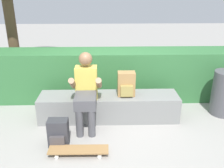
# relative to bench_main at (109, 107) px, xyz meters

# --- Properties ---
(ground_plane) EXTENTS (24.00, 24.00, 0.00)m
(ground_plane) POSITION_rel_bench_main_xyz_m (0.00, -0.38, -0.21)
(ground_plane) COLOR gray
(bench_main) EXTENTS (2.31, 0.50, 0.43)m
(bench_main) POSITION_rel_bench_main_xyz_m (0.00, 0.00, 0.00)
(bench_main) COLOR gray
(bench_main) RESTS_ON ground
(person_skater) EXTENTS (0.49, 0.62, 1.18)m
(person_skater) POSITION_rel_bench_main_xyz_m (-0.35, -0.22, 0.42)
(person_skater) COLOR gold
(person_skater) RESTS_ON ground
(skateboard_near_person) EXTENTS (0.80, 0.21, 0.09)m
(skateboard_near_person) POSITION_rel_bench_main_xyz_m (-0.42, -0.99, -0.14)
(skateboard_near_person) COLOR olive
(skateboard_near_person) RESTS_ON ground
(backpack_on_bench) EXTENTS (0.28, 0.23, 0.40)m
(backpack_on_bench) POSITION_rel_bench_main_xyz_m (0.29, -0.01, 0.41)
(backpack_on_bench) COLOR #A37A47
(backpack_on_bench) RESTS_ON bench_main
(backpack_on_ground) EXTENTS (0.28, 0.23, 0.40)m
(backpack_on_ground) POSITION_rel_bench_main_xyz_m (-0.72, -0.76, -0.02)
(backpack_on_ground) COLOR #333338
(backpack_on_ground) RESTS_ON ground
(hedge_row) EXTENTS (5.58, 0.68, 0.97)m
(hedge_row) POSITION_rel_bench_main_xyz_m (-0.11, 0.86, 0.27)
(hedge_row) COLOR #326C39
(hedge_row) RESTS_ON ground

